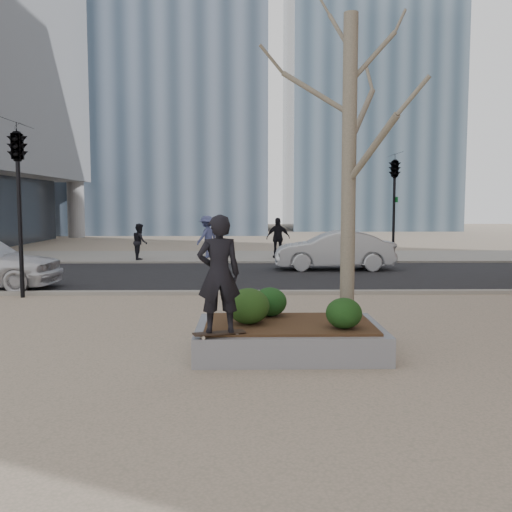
{
  "coord_description": "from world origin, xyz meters",
  "views": [
    {
      "loc": [
        0.29,
        -9.15,
        2.42
      ],
      "look_at": [
        0.5,
        2.0,
        1.4
      ],
      "focal_mm": 40.0,
      "sensor_mm": 36.0,
      "label": 1
    }
  ],
  "objects": [
    {
      "name": "ground",
      "position": [
        0.0,
        0.0,
        0.0
      ],
      "size": [
        120.0,
        120.0,
        0.0
      ],
      "primitive_type": "plane",
      "color": "tan",
      "rests_on": "ground"
    },
    {
      "name": "street",
      "position": [
        0.0,
        10.0,
        0.01
      ],
      "size": [
        60.0,
        8.0,
        0.02
      ],
      "primitive_type": "cube",
      "color": "black",
      "rests_on": "ground"
    },
    {
      "name": "far_sidewalk",
      "position": [
        0.0,
        17.0,
        0.01
      ],
      "size": [
        60.0,
        6.0,
        0.02
      ],
      "primitive_type": "cube",
      "color": "gray",
      "rests_on": "ground"
    },
    {
      "name": "planter",
      "position": [
        1.0,
        0.0,
        0.23
      ],
      "size": [
        3.0,
        2.0,
        0.45
      ],
      "primitive_type": "cube",
      "color": "gray",
      "rests_on": "ground"
    },
    {
      "name": "planter_mulch",
      "position": [
        1.0,
        0.0,
        0.47
      ],
      "size": [
        2.7,
        1.7,
        0.04
      ],
      "primitive_type": "cube",
      "color": "#382314",
      "rests_on": "planter"
    },
    {
      "name": "sycamore_tree",
      "position": [
        2.0,
        0.3,
        3.79
      ],
      "size": [
        2.8,
        2.8,
        6.6
      ],
      "primitive_type": null,
      "color": "gray",
      "rests_on": "planter_mulch"
    },
    {
      "name": "shrub_left",
      "position": [
        0.34,
        -0.08,
        0.78
      ],
      "size": [
        0.68,
        0.68,
        0.58
      ],
      "primitive_type": "ellipsoid",
      "color": "#1C3E14",
      "rests_on": "planter_mulch"
    },
    {
      "name": "shrub_middle",
      "position": [
        0.71,
        0.54,
        0.74
      ],
      "size": [
        0.59,
        0.59,
        0.5
      ],
      "primitive_type": "ellipsoid",
      "color": "#113714",
      "rests_on": "planter_mulch"
    },
    {
      "name": "shrub_right",
      "position": [
        1.82,
        -0.46,
        0.73
      ],
      "size": [
        0.56,
        0.56,
        0.48
      ],
      "primitive_type": "ellipsoid",
      "color": "black",
      "rests_on": "planter_mulch"
    },
    {
      "name": "skateboard",
      "position": [
        -0.1,
        -0.83,
        0.49
      ],
      "size": [
        0.8,
        0.44,
        0.08
      ],
      "primitive_type": null,
      "rotation": [
        0.0,
        0.0,
        0.33
      ],
      "color": "black",
      "rests_on": "planter"
    },
    {
      "name": "skateboarder",
      "position": [
        -0.1,
        -0.83,
        1.4
      ],
      "size": [
        0.68,
        0.5,
        1.74
      ],
      "primitive_type": "imported",
      "rotation": [
        0.0,
        0.0,
        3.27
      ],
      "color": "black",
      "rests_on": "skateboard"
    },
    {
      "name": "car_silver",
      "position": [
        3.54,
        11.6,
        0.73
      ],
      "size": [
        4.34,
        1.6,
        1.42
      ],
      "primitive_type": "imported",
      "rotation": [
        0.0,
        0.0,
        4.69
      ],
      "color": "#A7ABAF",
      "rests_on": "street"
    },
    {
      "name": "pedestrian_a",
      "position": [
        -4.26,
        15.45,
        0.8
      ],
      "size": [
        0.77,
        0.88,
        1.56
      ],
      "primitive_type": "imported",
      "rotation": [
        0.0,
        0.0,
        1.83
      ],
      "color": "black",
      "rests_on": "far_sidewalk"
    },
    {
      "name": "pedestrian_b",
      "position": [
        -1.43,
        16.33,
        0.96
      ],
      "size": [
        1.28,
        1.39,
        1.88
      ],
      "primitive_type": "imported",
      "rotation": [
        0.0,
        0.0,
        4.08
      ],
      "color": "#414775",
      "rests_on": "far_sidewalk"
    },
    {
      "name": "pedestrian_c",
      "position": [
        1.74,
        16.06,
        0.92
      ],
      "size": [
        1.09,
        0.54,
        1.79
      ],
      "primitive_type": "imported",
      "rotation": [
        0.0,
        0.0,
        3.25
      ],
      "color": "black",
      "rests_on": "far_sidewalk"
    },
    {
      "name": "traffic_light_near",
      "position": [
        -5.5,
        5.6,
        2.25
      ],
      "size": [
        0.6,
        2.48,
        4.5
      ],
      "primitive_type": null,
      "color": "black",
      "rests_on": "ground"
    },
    {
      "name": "traffic_light_far",
      "position": [
        6.5,
        14.6,
        2.25
      ],
      "size": [
        0.6,
        2.48,
        4.5
      ],
      "primitive_type": null,
      "color": "black",
      "rests_on": "ground"
    }
  ]
}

